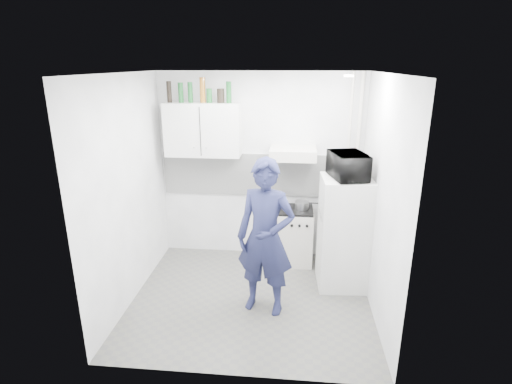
{
  "coord_description": "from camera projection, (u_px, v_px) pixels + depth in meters",
  "views": [
    {
      "loc": [
        0.46,
        -4.14,
        2.7
      ],
      "look_at": [
        0.03,
        0.3,
        1.25
      ],
      "focal_mm": 28.0,
      "sensor_mm": 36.0,
      "label": 1
    }
  ],
  "objects": [
    {
      "name": "floor",
      "position": [
        251.0,
        298.0,
        4.8
      ],
      "size": [
        2.8,
        2.8,
        0.0
      ],
      "primitive_type": "plane",
      "color": "#56554D",
      "rests_on": "ground"
    },
    {
      "name": "ceiling",
      "position": [
        250.0,
        73.0,
        3.99
      ],
      "size": [
        2.8,
        2.8,
        0.0
      ],
      "primitive_type": "plane",
      "color": "white",
      "rests_on": "wall_back"
    },
    {
      "name": "wall_back",
      "position": [
        260.0,
        168.0,
        5.58
      ],
      "size": [
        2.8,
        0.0,
        2.8
      ],
      "primitive_type": "plane",
      "rotation": [
        1.57,
        0.0,
        0.0
      ],
      "color": "white",
      "rests_on": "floor"
    },
    {
      "name": "wall_left",
      "position": [
        128.0,
        192.0,
        4.52
      ],
      "size": [
        0.0,
        2.6,
        2.6
      ],
      "primitive_type": "plane",
      "rotation": [
        1.57,
        0.0,
        1.57
      ],
      "color": "white",
      "rests_on": "floor"
    },
    {
      "name": "wall_right",
      "position": [
        380.0,
        200.0,
        4.26
      ],
      "size": [
        0.0,
        2.6,
        2.6
      ],
      "primitive_type": "plane",
      "rotation": [
        1.57,
        0.0,
        -1.57
      ],
      "color": "white",
      "rests_on": "floor"
    },
    {
      "name": "person",
      "position": [
        265.0,
        238.0,
        4.34
      ],
      "size": [
        0.72,
        0.56,
        1.77
      ],
      "primitive_type": "imported",
      "rotation": [
        0.0,
        0.0,
        -0.23
      ],
      "color": "#1C1F42",
      "rests_on": "floor"
    },
    {
      "name": "stove",
      "position": [
        295.0,
        236.0,
        5.58
      ],
      "size": [
        0.48,
        0.48,
        0.77
      ],
      "primitive_type": "cube",
      "color": "beige",
      "rests_on": "floor"
    },
    {
      "name": "fridge",
      "position": [
        343.0,
        233.0,
        4.91
      ],
      "size": [
        0.61,
        0.61,
        1.4
      ],
      "primitive_type": "cube",
      "rotation": [
        0.0,
        0.0,
        0.05
      ],
      "color": "white",
      "rests_on": "floor"
    },
    {
      "name": "stove_top",
      "position": [
        296.0,
        210.0,
        5.45
      ],
      "size": [
        0.46,
        0.46,
        0.03
      ],
      "primitive_type": "cube",
      "color": "black",
      "rests_on": "stove"
    },
    {
      "name": "saucepan",
      "position": [
        302.0,
        205.0,
        5.45
      ],
      "size": [
        0.19,
        0.19,
        0.1
      ],
      "primitive_type": "cylinder",
      "color": "silver",
      "rests_on": "stove_top"
    },
    {
      "name": "microwave",
      "position": [
        348.0,
        166.0,
        4.65
      ],
      "size": [
        0.62,
        0.49,
        0.3
      ],
      "primitive_type": "imported",
      "rotation": [
        0.0,
        0.0,
        1.82
      ],
      "color": "black",
      "rests_on": "fridge"
    },
    {
      "name": "bottle_a",
      "position": [
        169.0,
        92.0,
        5.2
      ],
      "size": [
        0.06,
        0.06,
        0.27
      ],
      "primitive_type": "cylinder",
      "color": "black",
      "rests_on": "upper_cabinet"
    },
    {
      "name": "bottle_b",
      "position": [
        181.0,
        93.0,
        5.19
      ],
      "size": [
        0.07,
        0.07,
        0.26
      ],
      "primitive_type": "cylinder",
      "color": "#144C1E",
      "rests_on": "upper_cabinet"
    },
    {
      "name": "bottle_c",
      "position": [
        190.0,
        92.0,
        5.17
      ],
      "size": [
        0.06,
        0.06,
        0.26
      ],
      "primitive_type": "cylinder",
      "color": "#144C1E",
      "rests_on": "upper_cabinet"
    },
    {
      "name": "bottle_d",
      "position": [
        203.0,
        90.0,
        5.15
      ],
      "size": [
        0.07,
        0.07,
        0.32
      ],
      "primitive_type": "cylinder",
      "color": "brown",
      "rests_on": "upper_cabinet"
    },
    {
      "name": "canister_a",
      "position": [
        209.0,
        96.0,
        5.16
      ],
      "size": [
        0.07,
        0.07,
        0.18
      ],
      "primitive_type": "cylinder",
      "color": "#144C1E",
      "rests_on": "upper_cabinet"
    },
    {
      "name": "canister_b",
      "position": [
        221.0,
        96.0,
        5.15
      ],
      "size": [
        0.09,
        0.09,
        0.18
      ],
      "primitive_type": "cylinder",
      "color": "black",
      "rests_on": "upper_cabinet"
    },
    {
      "name": "bottle_e",
      "position": [
        229.0,
        92.0,
        5.13
      ],
      "size": [
        0.07,
        0.07,
        0.27
      ],
      "primitive_type": "cylinder",
      "color": "#144C1E",
      "rests_on": "upper_cabinet"
    },
    {
      "name": "upper_cabinet",
      "position": [
        203.0,
        130.0,
        5.31
      ],
      "size": [
        1.0,
        0.35,
        0.7
      ],
      "primitive_type": "cube",
      "color": "white",
      "rests_on": "wall_back"
    },
    {
      "name": "range_hood",
      "position": [
        293.0,
        153.0,
        5.21
      ],
      "size": [
        0.6,
        0.5,
        0.14
      ],
      "primitive_type": "cube",
      "color": "beige",
      "rests_on": "wall_back"
    },
    {
      "name": "backsplash",
      "position": [
        260.0,
        175.0,
        5.59
      ],
      "size": [
        2.74,
        0.03,
        0.6
      ],
      "primitive_type": "cube",
      "color": "white",
      "rests_on": "wall_back"
    },
    {
      "name": "pipe_a",
      "position": [
        356.0,
        171.0,
        5.38
      ],
      "size": [
        0.05,
        0.05,
        2.6
      ],
      "primitive_type": "cylinder",
      "color": "beige",
      "rests_on": "floor"
    },
    {
      "name": "pipe_b",
      "position": [
        347.0,
        171.0,
        5.39
      ],
      "size": [
        0.04,
        0.04,
        2.6
      ],
      "primitive_type": "cylinder",
      "color": "beige",
      "rests_on": "floor"
    },
    {
      "name": "ceiling_spot_fixture",
      "position": [
        349.0,
        76.0,
        4.1
      ],
      "size": [
        0.1,
        0.1,
        0.02
      ],
      "primitive_type": "cylinder",
      "color": "white",
      "rests_on": "ceiling"
    }
  ]
}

